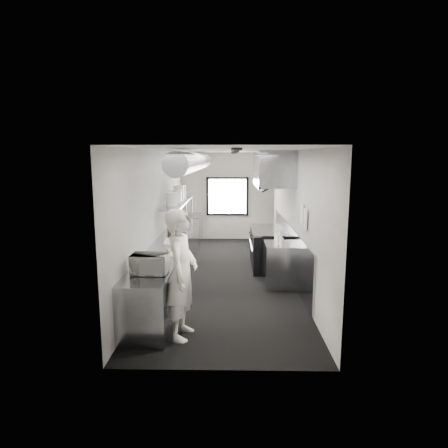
{
  "coord_description": "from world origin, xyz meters",
  "views": [
    {
      "loc": [
        0.13,
        -8.53,
        2.67
      ],
      "look_at": [
        -0.03,
        -0.2,
        1.22
      ],
      "focal_mm": 31.2,
      "sensor_mm": 36.0,
      "label": 1
    }
  ],
  "objects_px": {
    "bottle_station": "(280,265)",
    "small_plate": "(169,253)",
    "exhaust_hood": "(273,169)",
    "squeeze_bottle_e": "(276,237)",
    "prep_counter": "(171,262)",
    "microwave": "(149,264)",
    "deli_tub_b": "(137,267)",
    "cutting_board": "(175,241)",
    "pass_shelf": "(178,203)",
    "plate_stack_c": "(179,193)",
    "plate_stack_a": "(172,199)",
    "squeeze_bottle_a": "(282,243)",
    "squeeze_bottle_d": "(279,238)",
    "squeeze_bottle_b": "(278,240)",
    "squeeze_bottle_c": "(281,240)",
    "knife_block": "(171,227)",
    "deli_tub_a": "(146,264)",
    "plate_stack_b": "(177,196)",
    "plate_stack_d": "(181,192)",
    "range": "(269,248)",
    "far_work_table": "(190,230)",
    "line_cook": "(182,274)"
  },
  "relations": [
    {
      "from": "pass_shelf",
      "to": "squeeze_bottle_d",
      "type": "xyz_separation_m",
      "value": [
        2.33,
        -1.54,
        -0.54
      ]
    },
    {
      "from": "cutting_board",
      "to": "squeeze_bottle_d",
      "type": "relative_size",
      "value": 3.09
    },
    {
      "from": "cutting_board",
      "to": "knife_block",
      "type": "bearing_deg",
      "value": 102.99
    },
    {
      "from": "squeeze_bottle_c",
      "to": "knife_block",
      "type": "bearing_deg",
      "value": 151.95
    },
    {
      "from": "range",
      "to": "pass_shelf",
      "type": "bearing_deg",
      "value": 172.33
    },
    {
      "from": "plate_stack_d",
      "to": "plate_stack_c",
      "type": "bearing_deg",
      "value": -94.59
    },
    {
      "from": "plate_stack_c",
      "to": "squeeze_bottle_e",
      "type": "relative_size",
      "value": 2.23
    },
    {
      "from": "exhaust_hood",
      "to": "far_work_table",
      "type": "height_order",
      "value": "exhaust_hood"
    },
    {
      "from": "deli_tub_b",
      "to": "bottle_station",
      "type": "bearing_deg",
      "value": 38.13
    },
    {
      "from": "range",
      "to": "far_work_table",
      "type": "xyz_separation_m",
      "value": [
        -2.19,
        2.5,
        -0.02
      ]
    },
    {
      "from": "bottle_station",
      "to": "line_cook",
      "type": "height_order",
      "value": "line_cook"
    },
    {
      "from": "line_cook",
      "to": "deli_tub_a",
      "type": "bearing_deg",
      "value": 54.09
    },
    {
      "from": "deli_tub_a",
      "to": "squeeze_bottle_c",
      "type": "bearing_deg",
      "value": 35.43
    },
    {
      "from": "far_work_table",
      "to": "cutting_board",
      "type": "xyz_separation_m",
      "value": [
        0.08,
        -3.72,
        0.46
      ]
    },
    {
      "from": "pass_shelf",
      "to": "deli_tub_b",
      "type": "relative_size",
      "value": 20.3
    },
    {
      "from": "small_plate",
      "to": "microwave",
      "type": "bearing_deg",
      "value": -94.26
    },
    {
      "from": "squeeze_bottle_a",
      "to": "exhaust_hood",
      "type": "bearing_deg",
      "value": 91.14
    },
    {
      "from": "pass_shelf",
      "to": "deli_tub_b",
      "type": "xyz_separation_m",
      "value": [
        -0.16,
        -3.66,
        -0.58
      ]
    },
    {
      "from": "pass_shelf",
      "to": "bottle_station",
      "type": "distance_m",
      "value": 3.09
    },
    {
      "from": "deli_tub_b",
      "to": "cutting_board",
      "type": "bearing_deg",
      "value": 82.58
    },
    {
      "from": "prep_counter",
      "to": "plate_stack_a",
      "type": "xyz_separation_m",
      "value": [
        -0.08,
        0.73,
        1.27
      ]
    },
    {
      "from": "small_plate",
      "to": "plate_stack_b",
      "type": "relative_size",
      "value": 0.63
    },
    {
      "from": "squeeze_bottle_b",
      "to": "squeeze_bottle_e",
      "type": "xyz_separation_m",
      "value": [
        0.01,
        0.43,
        -0.01
      ]
    },
    {
      "from": "small_plate",
      "to": "deli_tub_a",
      "type": "bearing_deg",
      "value": -104.83
    },
    {
      "from": "knife_block",
      "to": "microwave",
      "type": "bearing_deg",
      "value": -75.14
    },
    {
      "from": "plate_stack_a",
      "to": "squeeze_bottle_c",
      "type": "relative_size",
      "value": 1.72
    },
    {
      "from": "cutting_board",
      "to": "squeeze_bottle_b",
      "type": "bearing_deg",
      "value": -7.97
    },
    {
      "from": "prep_counter",
      "to": "microwave",
      "type": "height_order",
      "value": "microwave"
    },
    {
      "from": "plate_stack_a",
      "to": "plate_stack_d",
      "type": "xyz_separation_m",
      "value": [
        0.04,
        1.38,
        0.04
      ]
    },
    {
      "from": "plate_stack_b",
      "to": "squeeze_bottle_d",
      "type": "xyz_separation_m",
      "value": [
        2.33,
        -1.38,
        -0.73
      ]
    },
    {
      "from": "exhaust_hood",
      "to": "plate_stack_b",
      "type": "xyz_separation_m",
      "value": [
        -2.29,
        0.14,
        -0.67
      ]
    },
    {
      "from": "prep_counter",
      "to": "pass_shelf",
      "type": "distance_m",
      "value": 1.85
    },
    {
      "from": "deli_tub_a",
      "to": "plate_stack_c",
      "type": "xyz_separation_m",
      "value": [
        0.05,
        3.74,
        0.81
      ]
    },
    {
      "from": "prep_counter",
      "to": "knife_block",
      "type": "bearing_deg",
      "value": 99.15
    },
    {
      "from": "small_plate",
      "to": "plate_stack_c",
      "type": "xyz_separation_m",
      "value": [
        -0.18,
        2.86,
        0.85
      ]
    },
    {
      "from": "microwave",
      "to": "plate_stack_d",
      "type": "height_order",
      "value": "plate_stack_d"
    },
    {
      "from": "squeeze_bottle_a",
      "to": "squeeze_bottle_c",
      "type": "relative_size",
      "value": 1.07
    },
    {
      "from": "small_plate",
      "to": "squeeze_bottle_e",
      "type": "height_order",
      "value": "squeeze_bottle_e"
    },
    {
      "from": "squeeze_bottle_a",
      "to": "prep_counter",
      "type": "bearing_deg",
      "value": 167.54
    },
    {
      "from": "deli_tub_a",
      "to": "squeeze_bottle_e",
      "type": "relative_size",
      "value": 0.84
    },
    {
      "from": "exhaust_hood",
      "to": "squeeze_bottle_e",
      "type": "height_order",
      "value": "exhaust_hood"
    },
    {
      "from": "squeeze_bottle_d",
      "to": "cutting_board",
      "type": "bearing_deg",
      "value": 179.45
    },
    {
      "from": "squeeze_bottle_c",
      "to": "small_plate",
      "type": "bearing_deg",
      "value": -159.1
    },
    {
      "from": "range",
      "to": "plate_stack_c",
      "type": "bearing_deg",
      "value": 165.22
    },
    {
      "from": "deli_tub_a",
      "to": "squeeze_bottle_b",
      "type": "xyz_separation_m",
      "value": [
        2.33,
        1.63,
        0.05
      ]
    },
    {
      "from": "microwave",
      "to": "squeeze_bottle_d",
      "type": "relative_size",
      "value": 2.8
    },
    {
      "from": "plate_stack_c",
      "to": "squeeze_bottle_a",
      "type": "height_order",
      "value": "plate_stack_c"
    },
    {
      "from": "plate_stack_b",
      "to": "squeeze_bottle_a",
      "type": "relative_size",
      "value": 1.66
    },
    {
      "from": "bottle_station",
      "to": "small_plate",
      "type": "xyz_separation_m",
      "value": [
        -2.18,
        -0.87,
        0.46
      ]
    },
    {
      "from": "plate_stack_a",
      "to": "squeeze_bottle_a",
      "type": "bearing_deg",
      "value": -27.64
    }
  ]
}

